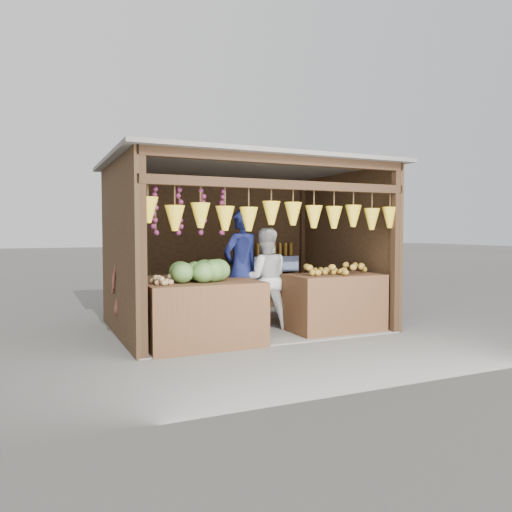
{
  "coord_description": "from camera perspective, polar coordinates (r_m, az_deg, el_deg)",
  "views": [
    {
      "loc": [
        -3.16,
        -7.52,
        1.58
      ],
      "look_at": [
        0.19,
        -0.1,
        1.16
      ],
      "focal_mm": 35.0,
      "sensor_mm": 36.0,
      "label": 1
    }
  ],
  "objects": [
    {
      "name": "mango_pile",
      "position": [
        7.88,
        9.24,
        -1.27
      ],
      "size": [
        1.4,
        0.64,
        0.22
      ],
      "primitive_type": null,
      "color": "#C45E1A",
      "rests_on": "counter_right"
    },
    {
      "name": "melon_pile",
      "position": [
        6.8,
        -6.4,
        -1.64
      ],
      "size": [
        1.0,
        0.5,
        0.32
      ],
      "primitive_type": null,
      "color": "#124412",
      "rests_on": "counter_left"
    },
    {
      "name": "vendor_seated",
      "position": [
        7.62,
        -14.39,
        -2.62
      ],
      "size": [
        0.68,
        0.6,
        1.17
      ],
      "primitive_type": "imported",
      "rotation": [
        0.0,
        0.0,
        2.64
      ],
      "color": "brown",
      "rests_on": "stool"
    },
    {
      "name": "ground",
      "position": [
        8.31,
        -1.5,
        -7.99
      ],
      "size": [
        80.0,
        80.0,
        0.0
      ],
      "primitive_type": "plane",
      "color": "#514F49",
      "rests_on": "ground"
    },
    {
      "name": "man_standing",
      "position": [
        7.85,
        -1.68,
        -1.57
      ],
      "size": [
        0.82,
        0.68,
        1.92
      ],
      "primitive_type": "imported",
      "rotation": [
        0.0,
        0.0,
        3.5
      ],
      "color": "#141B4D",
      "rests_on": "ground"
    },
    {
      "name": "counter_right",
      "position": [
        7.91,
        8.89,
        -5.31
      ],
      "size": [
        1.44,
        0.85,
        0.89
      ],
      "primitive_type": "cube",
      "color": "#4E301A",
      "rests_on": "ground"
    },
    {
      "name": "woman_standing",
      "position": [
        7.91,
        1.03,
        -2.63
      ],
      "size": [
        0.92,
        0.8,
        1.62
      ],
      "primitive_type": "imported",
      "rotation": [
        0.0,
        0.0,
        2.87
      ],
      "color": "silver",
      "rests_on": "ground"
    },
    {
      "name": "back_shelf",
      "position": [
        9.79,
        1.25,
        -1.17
      ],
      "size": [
        1.25,
        0.32,
        1.32
      ],
      "color": "#382314",
      "rests_on": "ground"
    },
    {
      "name": "tanfruit_pile",
      "position": [
        6.59,
        -10.5,
        -2.65
      ],
      "size": [
        0.34,
        0.4,
        0.13
      ],
      "primitive_type": null,
      "color": "olive",
      "rests_on": "counter_left"
    },
    {
      "name": "counter_left",
      "position": [
        6.85,
        -5.97,
        -6.65
      ],
      "size": [
        1.59,
        0.85,
        0.88
      ],
      "primitive_type": "cube",
      "color": "#4C2C19",
      "rests_on": "ground"
    },
    {
      "name": "stool",
      "position": [
        7.73,
        -14.32,
        -7.93
      ],
      "size": [
        0.28,
        0.28,
        0.26
      ],
      "primitive_type": "cube",
      "color": "black",
      "rests_on": "ground"
    },
    {
      "name": "stall_structure",
      "position": [
        8.11,
        -1.61,
        3.57
      ],
      "size": [
        4.3,
        3.3,
        2.66
      ],
      "color": "slate",
      "rests_on": "ground"
    }
  ]
}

